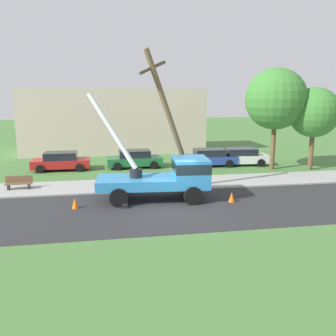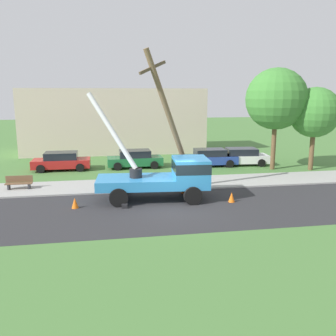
{
  "view_description": "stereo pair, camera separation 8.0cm",
  "coord_description": "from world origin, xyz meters",
  "px_view_note": "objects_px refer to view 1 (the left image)",
  "views": [
    {
      "loc": [
        -3.51,
        -17.72,
        5.87
      ],
      "look_at": [
        0.17,
        3.18,
        1.53
      ],
      "focal_mm": 38.77,
      "sensor_mm": 36.0,
      "label": 1
    },
    {
      "loc": [
        -3.43,
        -17.74,
        5.87
      ],
      "look_at": [
        0.17,
        3.18,
        1.53
      ],
      "focal_mm": 38.77,
      "sensor_mm": 36.0,
      "label": 2
    }
  ],
  "objects_px": {
    "parked_sedan_red": "(61,161)",
    "roadside_tree_near": "(314,113)",
    "traffic_cone_behind": "(75,203)",
    "utility_truck": "(168,175)",
    "parked_sedan_white": "(241,157)",
    "park_bench": "(19,183)",
    "leaning_utility_pole": "(171,121)",
    "traffic_cone_ahead": "(232,197)",
    "roadside_tree_far": "(276,99)",
    "traffic_cone_curbside": "(184,189)",
    "parked_sedan_green": "(134,159)",
    "parked_sedan_blue": "(209,157)"
  },
  "relations": [
    {
      "from": "park_bench",
      "to": "traffic_cone_behind",
      "type": "bearing_deg",
      "value": -49.36
    },
    {
      "from": "utility_truck",
      "to": "traffic_cone_curbside",
      "type": "distance_m",
      "value": 1.95
    },
    {
      "from": "parked_sedan_red",
      "to": "parked_sedan_green",
      "type": "bearing_deg",
      "value": 0.24
    },
    {
      "from": "leaning_utility_pole",
      "to": "roadside_tree_far",
      "type": "height_order",
      "value": "leaning_utility_pole"
    },
    {
      "from": "traffic_cone_ahead",
      "to": "roadside_tree_near",
      "type": "relative_size",
      "value": 0.09
    },
    {
      "from": "parked_sedan_green",
      "to": "parked_sedan_blue",
      "type": "distance_m",
      "value": 6.18
    },
    {
      "from": "leaning_utility_pole",
      "to": "park_bench",
      "type": "xyz_separation_m",
      "value": [
        -9.22,
        1.84,
        -3.84
      ]
    },
    {
      "from": "leaning_utility_pole",
      "to": "traffic_cone_ahead",
      "type": "height_order",
      "value": "leaning_utility_pole"
    },
    {
      "from": "parked_sedan_red",
      "to": "roadside_tree_near",
      "type": "bearing_deg",
      "value": -9.48
    },
    {
      "from": "traffic_cone_ahead",
      "to": "parked_sedan_blue",
      "type": "xyz_separation_m",
      "value": [
        1.69,
        10.13,
        0.43
      ]
    },
    {
      "from": "parked_sedan_red",
      "to": "roadside_tree_near",
      "type": "distance_m",
      "value": 19.96
    },
    {
      "from": "parked_sedan_white",
      "to": "park_bench",
      "type": "distance_m",
      "value": 17.45
    },
    {
      "from": "leaning_utility_pole",
      "to": "parked_sedan_blue",
      "type": "relative_size",
      "value": 1.9
    },
    {
      "from": "utility_truck",
      "to": "traffic_cone_ahead",
      "type": "xyz_separation_m",
      "value": [
        3.38,
        -1.2,
        -1.13
      ]
    },
    {
      "from": "park_bench",
      "to": "roadside_tree_near",
      "type": "relative_size",
      "value": 0.25
    },
    {
      "from": "traffic_cone_ahead",
      "to": "park_bench",
      "type": "height_order",
      "value": "park_bench"
    },
    {
      "from": "utility_truck",
      "to": "roadside_tree_far",
      "type": "relative_size",
      "value": 0.86
    },
    {
      "from": "leaning_utility_pole",
      "to": "park_bench",
      "type": "relative_size",
      "value": 5.27
    },
    {
      "from": "leaning_utility_pole",
      "to": "traffic_cone_curbside",
      "type": "height_order",
      "value": "leaning_utility_pole"
    },
    {
      "from": "traffic_cone_curbside",
      "to": "parked_sedan_green",
      "type": "xyz_separation_m",
      "value": [
        -2.29,
        8.3,
        0.43
      ]
    },
    {
      "from": "traffic_cone_behind",
      "to": "park_bench",
      "type": "distance_m",
      "value": 5.66
    },
    {
      "from": "traffic_cone_curbside",
      "to": "roadside_tree_far",
      "type": "distance_m",
      "value": 11.46
    },
    {
      "from": "utility_truck",
      "to": "parked_sedan_blue",
      "type": "xyz_separation_m",
      "value": [
        5.07,
        8.93,
        -0.7
      ]
    },
    {
      "from": "parked_sedan_red",
      "to": "park_bench",
      "type": "bearing_deg",
      "value": -107.95
    },
    {
      "from": "traffic_cone_ahead",
      "to": "parked_sedan_white",
      "type": "bearing_deg",
      "value": 66.33
    },
    {
      "from": "utility_truck",
      "to": "parked_sedan_white",
      "type": "height_order",
      "value": "utility_truck"
    },
    {
      "from": "leaning_utility_pole",
      "to": "parked_sedan_green",
      "type": "height_order",
      "value": "leaning_utility_pole"
    },
    {
      "from": "traffic_cone_curbside",
      "to": "parked_sedan_white",
      "type": "xyz_separation_m",
      "value": [
        6.62,
        7.87,
        0.43
      ]
    },
    {
      "from": "parked_sedan_green",
      "to": "parked_sedan_white",
      "type": "xyz_separation_m",
      "value": [
        8.91,
        -0.44,
        0.0
      ]
    },
    {
      "from": "traffic_cone_behind",
      "to": "utility_truck",
      "type": "bearing_deg",
      "value": 9.56
    },
    {
      "from": "utility_truck",
      "to": "traffic_cone_ahead",
      "type": "distance_m",
      "value": 3.76
    },
    {
      "from": "park_bench",
      "to": "traffic_cone_ahead",
      "type": "bearing_deg",
      "value": -20.93
    },
    {
      "from": "traffic_cone_ahead",
      "to": "roadside_tree_near",
      "type": "xyz_separation_m",
      "value": [
        9.1,
        7.29,
        4.19
      ]
    },
    {
      "from": "traffic_cone_curbside",
      "to": "parked_sedan_blue",
      "type": "xyz_separation_m",
      "value": [
        3.87,
        7.89,
        0.43
      ]
    },
    {
      "from": "park_bench",
      "to": "roadside_tree_far",
      "type": "xyz_separation_m",
      "value": [
        18.37,
        3.38,
        5.02
      ]
    },
    {
      "from": "parked_sedan_white",
      "to": "roadside_tree_far",
      "type": "relative_size",
      "value": 0.58
    },
    {
      "from": "park_bench",
      "to": "parked_sedan_blue",
      "type": "bearing_deg",
      "value": 21.65
    },
    {
      "from": "parked_sedan_red",
      "to": "traffic_cone_ahead",
      "type": "bearing_deg",
      "value": -45.79
    },
    {
      "from": "leaning_utility_pole",
      "to": "parked_sedan_red",
      "type": "relative_size",
      "value": 1.91
    },
    {
      "from": "traffic_cone_behind",
      "to": "roadside_tree_near",
      "type": "relative_size",
      "value": 0.09
    },
    {
      "from": "parked_sedan_red",
      "to": "roadside_tree_near",
      "type": "relative_size",
      "value": 0.69
    },
    {
      "from": "traffic_cone_behind",
      "to": "roadside_tree_far",
      "type": "bearing_deg",
      "value": 27.58
    },
    {
      "from": "traffic_cone_behind",
      "to": "parked_sedan_blue",
      "type": "xyz_separation_m",
      "value": [
        10.14,
        9.78,
        0.43
      ]
    },
    {
      "from": "park_bench",
      "to": "roadside_tree_far",
      "type": "height_order",
      "value": "roadside_tree_far"
    },
    {
      "from": "parked_sedan_green",
      "to": "parked_sedan_blue",
      "type": "bearing_deg",
      "value": -3.84
    },
    {
      "from": "parked_sedan_green",
      "to": "parked_sedan_white",
      "type": "distance_m",
      "value": 8.92
    },
    {
      "from": "leaning_utility_pole",
      "to": "roadside_tree_near",
      "type": "height_order",
      "value": "leaning_utility_pole"
    },
    {
      "from": "leaning_utility_pole",
      "to": "parked_sedan_white",
      "type": "relative_size",
      "value": 1.85
    },
    {
      "from": "parked_sedan_green",
      "to": "park_bench",
      "type": "distance_m",
      "value": 9.67
    },
    {
      "from": "parked_sedan_white",
      "to": "roadside_tree_far",
      "type": "xyz_separation_m",
      "value": [
        1.81,
        -2.09,
        4.77
      ]
    }
  ]
}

